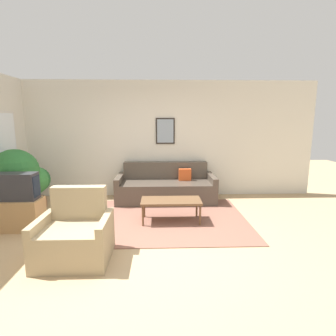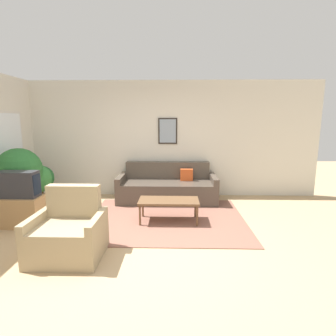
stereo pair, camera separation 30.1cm
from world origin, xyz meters
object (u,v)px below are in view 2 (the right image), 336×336
at_px(couch, 167,188).
at_px(potted_plant_tall, 19,171).
at_px(coffee_table, 169,202).
at_px(tv, 18,184).
at_px(armchair, 69,234).

distance_m(couch, potted_plant_tall, 3.00).
height_order(coffee_table, tv, tv).
relative_size(tv, potted_plant_tall, 0.51).
bearing_deg(couch, tv, -148.45).
relative_size(couch, potted_plant_tall, 1.70).
xyz_separation_m(couch, tv, (-2.48, -1.52, 0.44)).
bearing_deg(coffee_table, tv, -174.46).
height_order(tv, armchair, tv).
bearing_deg(couch, armchair, -116.46).
xyz_separation_m(tv, potted_plant_tall, (-0.33, 0.61, 0.10)).
xyz_separation_m(tv, armchair, (1.23, -0.99, -0.43)).
bearing_deg(couch, potted_plant_tall, -161.90).
bearing_deg(coffee_table, couch, 92.64).
xyz_separation_m(couch, armchair, (-1.25, -2.51, 0.01)).
bearing_deg(armchair, tv, 157.48).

